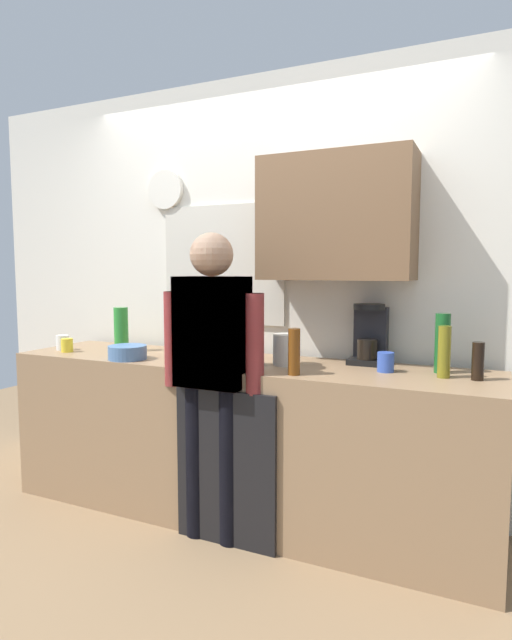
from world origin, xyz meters
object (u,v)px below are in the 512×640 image
(bottle_green_wine, at_px, (442,343))
(cup_yellow_cup, at_px, (67,345))
(bottle_olive_oil, at_px, (444,352))
(person_guest, at_px, (212,361))
(bottle_amber_beer, at_px, (294,352))
(coffee_maker, at_px, (370,337))
(cup_white_mug, at_px, (63,343))
(cup_blue_mug, at_px, (386,362))
(bottle_red_vinegar, at_px, (175,339))
(bottle_clear_soda, at_px, (121,329))
(mixing_bowl, at_px, (128,352))
(storage_canister, at_px, (286,350))
(bottle_dark_sauce, at_px, (478,361))
(person_at_sink, at_px, (212,361))
(dish_soap, at_px, (259,350))

(bottle_green_wine, distance_m, cup_yellow_cup, 2.23)
(bottle_olive_oil, distance_m, person_guest, 1.14)
(bottle_green_wine, relative_size, bottle_amber_beer, 1.30)
(coffee_maker, distance_m, cup_white_mug, 1.95)
(cup_blue_mug, xyz_separation_m, cup_white_mug, (-2.04, -0.14, -0.00))
(bottle_red_vinegar, bearing_deg, bottle_olive_oil, 1.87)
(bottle_clear_soda, xyz_separation_m, mixing_bowl, (0.23, -0.23, -0.10))
(storage_canister, bearing_deg, bottle_green_wine, 9.39)
(bottle_olive_oil, bearing_deg, cup_white_mug, -177.26)
(bottle_amber_beer, relative_size, bottle_dark_sauce, 1.28)
(coffee_maker, xyz_separation_m, bottle_green_wine, (0.39, -0.12, 0.00))
(coffee_maker, xyz_separation_m, cup_blue_mug, (0.13, -0.22, -0.10))
(bottle_green_wine, distance_m, person_guest, 1.16)
(coffee_maker, height_order, cup_yellow_cup, coffee_maker)
(cup_blue_mug, distance_m, person_at_sink, 0.88)
(coffee_maker, height_order, bottle_red_vinegar, coffee_maker)
(coffee_maker, relative_size, cup_yellow_cup, 3.88)
(bottle_clear_soda, distance_m, cup_white_mug, 0.41)
(bottle_red_vinegar, bearing_deg, coffee_maker, 15.19)
(cup_white_mug, height_order, dish_soap, dish_soap)
(bottle_green_wine, bearing_deg, cup_blue_mug, -160.34)
(bottle_green_wine, height_order, cup_blue_mug, bottle_green_wine)
(coffee_maker, distance_m, bottle_olive_oil, 0.48)
(cup_blue_mug, bearing_deg, mixing_bowl, -170.12)
(bottle_green_wine, distance_m, bottle_dark_sauce, 0.21)
(dish_soap, relative_size, person_guest, 0.11)
(coffee_maker, bearing_deg, person_at_sink, -140.41)
(bottle_red_vinegar, relative_size, storage_canister, 1.29)
(mixing_bowl, bearing_deg, bottle_amber_beer, -0.94)
(mixing_bowl, bearing_deg, cup_white_mug, 169.78)
(cup_white_mug, bearing_deg, cup_yellow_cup, -30.48)
(bottle_olive_oil, bearing_deg, coffee_maker, 149.22)
(bottle_olive_oil, bearing_deg, storage_canister, -179.30)
(coffee_maker, height_order, bottle_clear_soda, coffee_maker)
(bottle_clear_soda, relative_size, person_at_sink, 0.17)
(bottle_clear_soda, xyz_separation_m, bottle_olive_oil, (1.94, -0.01, -0.01))
(person_at_sink, bearing_deg, bottle_amber_beer, 11.14)
(cup_white_mug, bearing_deg, person_guest, -9.51)
(storage_canister, bearing_deg, cup_yellow_cup, -173.77)
(coffee_maker, height_order, person_at_sink, person_at_sink)
(bottle_dark_sauce, bearing_deg, person_guest, -165.40)
(person_at_sink, bearing_deg, mixing_bowl, 171.60)
(storage_canister, relative_size, person_at_sink, 0.11)
(mixing_bowl, bearing_deg, bottle_clear_soda, 135.23)
(storage_canister, relative_size, person_guest, 0.11)
(mixing_bowl, bearing_deg, dish_soap, 12.26)
(bottle_olive_oil, height_order, storage_canister, bottle_olive_oil)
(bottle_green_wine, relative_size, bottle_red_vinegar, 1.36)
(storage_canister, height_order, person_at_sink, person_at_sink)
(bottle_green_wine, distance_m, storage_canister, 0.80)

